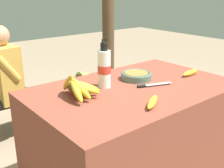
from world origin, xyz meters
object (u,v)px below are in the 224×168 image
object	(u,v)px
serving_bowl	(136,75)
water_bottle	(104,68)
wooden_bench	(35,97)
loose_banana_side	(190,73)
banana_bunch_green	(83,75)
banana_bunch_ripe	(78,86)
knife	(150,85)
loose_banana_front	(152,102)

from	to	relation	value
serving_bowl	water_bottle	world-z (taller)	water_bottle
water_bottle	wooden_bench	distance (m)	1.18
loose_banana_side	banana_bunch_green	size ratio (longest dim) A/B	0.64
serving_bowl	banana_bunch_green	xyz separation A→B (m)	(0.25, 1.08, -0.30)
banana_bunch_ripe	knife	distance (m)	0.49
serving_bowl	water_bottle	distance (m)	0.30
loose_banana_side	knife	bearing A→B (deg)	177.30
serving_bowl	loose_banana_front	bearing A→B (deg)	-122.96
loose_banana_side	banana_bunch_ripe	bearing A→B (deg)	170.09
serving_bowl	loose_banana_front	world-z (taller)	serving_bowl
banana_bunch_ripe	serving_bowl	size ratio (longest dim) A/B	1.39
wooden_bench	banana_bunch_green	world-z (taller)	banana_bunch_green
banana_bunch_ripe	loose_banana_side	size ratio (longest dim) A/B	1.66
loose_banana_side	knife	world-z (taller)	loose_banana_side
water_bottle	wooden_bench	size ratio (longest dim) A/B	0.17
serving_bowl	water_bottle	xyz separation A→B (m)	(-0.28, 0.01, 0.10)
wooden_bench	loose_banana_front	bearing A→B (deg)	-87.79
serving_bowl	loose_banana_side	distance (m)	0.42
water_bottle	loose_banana_side	xyz separation A→B (m)	(0.65, -0.20, -0.11)
knife	banana_bunch_green	size ratio (longest dim) A/B	0.85
loose_banana_side	knife	distance (m)	0.41
serving_bowl	wooden_bench	distance (m)	1.19
serving_bowl	banana_bunch_green	world-z (taller)	serving_bowl
loose_banana_front	wooden_bench	distance (m)	1.53
loose_banana_front	serving_bowl	bearing A→B (deg)	57.04
knife	wooden_bench	distance (m)	1.33
loose_banana_side	wooden_bench	size ratio (longest dim) A/B	0.10
loose_banana_front	loose_banana_side	world-z (taller)	same
banana_bunch_green	wooden_bench	bearing A→B (deg)	-179.37
water_bottle	knife	size ratio (longest dim) A/B	1.36
water_bottle	knife	xyz separation A→B (m)	(0.24, -0.18, -0.12)
loose_banana_front	water_bottle	bearing A→B (deg)	92.82
banana_bunch_ripe	loose_banana_side	distance (m)	0.90
wooden_bench	banana_bunch_green	bearing A→B (deg)	0.63
loose_banana_side	banana_bunch_green	world-z (taller)	loose_banana_side
serving_bowl	loose_banana_side	bearing A→B (deg)	-26.95
serving_bowl	loose_banana_front	distance (m)	0.47
loose_banana_front	loose_banana_side	size ratio (longest dim) A/B	1.02
banana_bunch_ripe	water_bottle	bearing A→B (deg)	11.21
water_bottle	loose_banana_front	bearing A→B (deg)	-87.18
loose_banana_side	knife	xyz separation A→B (m)	(-0.41, 0.02, -0.01)
banana_bunch_green	loose_banana_side	bearing A→B (deg)	-84.30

